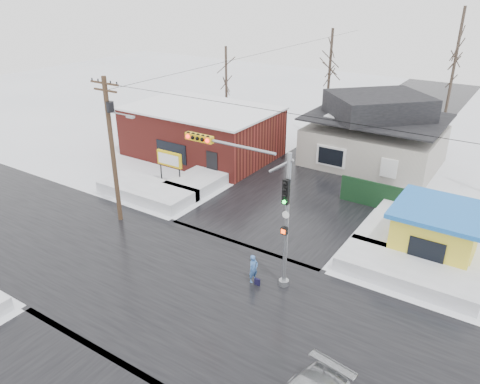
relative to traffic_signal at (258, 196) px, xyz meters
The scene contains 19 objects.
ground 5.94m from the traffic_signal, 129.36° to the right, with size 120.00×120.00×0.00m, color white.
road_ns 5.94m from the traffic_signal, 129.36° to the right, with size 10.00×120.00×0.02m, color black.
road_ew 5.94m from the traffic_signal, 129.36° to the right, with size 120.00×10.00×0.02m, color black.
snowbank_nw 12.81m from the traffic_signal, 160.57° to the left, with size 7.00×3.00×0.80m, color white.
snowbank_ne 8.75m from the traffic_signal, 31.56° to the left, with size 7.00×3.00×0.80m, color white.
snowbank_nside_w 13.70m from the traffic_signal, 136.24° to the left, with size 3.00×8.00×0.80m, color white.
snowbank_nside_e 10.94m from the traffic_signal, 63.18° to the left, with size 3.00×8.00×0.80m, color white.
traffic_signal is the anchor object (origin of this frame).
utility_pole 10.39m from the traffic_signal, behind, with size 3.15×0.44×9.00m.
brick_building 18.87m from the traffic_signal, 135.87° to the left, with size 12.20×8.20×4.12m.
marquee_sign 13.42m from the traffic_signal, 150.28° to the left, with size 2.20×0.21×2.55m.
house 19.13m from the traffic_signal, 91.29° to the left, with size 10.40×8.40×5.76m.
kiosk 10.43m from the traffic_signal, 44.84° to the left, with size 4.60×4.60×2.88m.
fence 12.31m from the traffic_signal, 69.77° to the left, with size 8.00×0.12×1.80m, color black.
tree_far_left 24.16m from the traffic_signal, 105.60° to the left, with size 3.00×3.00×10.00m.
tree_far_mid 25.78m from the traffic_signal, 81.89° to the left, with size 3.00×3.00×12.00m.
tree_far_west 26.75m from the traffic_signal, 128.00° to the left, with size 3.00×3.00×8.00m.
pedestrian 3.83m from the traffic_signal, 75.74° to the right, with size 0.55×0.36×1.50m, color #3D69AC.
shopping_bag 4.44m from the traffic_signal, 56.10° to the right, with size 0.28×0.12×0.35m, color black.
Camera 1 is at (12.73, -14.31, 13.94)m, focal length 35.00 mm.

